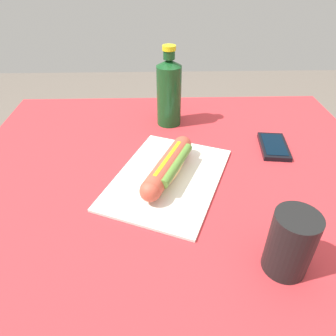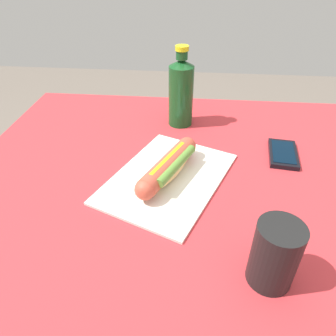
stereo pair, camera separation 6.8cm
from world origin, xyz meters
The scene contains 6 objects.
dining_table centered at (0.00, 0.00, 0.62)m, with size 1.02×1.00×0.75m.
paper_wrapper centered at (-0.06, -0.02, 0.76)m, with size 0.31×0.22×0.01m, color silver.
hot_dog centered at (-0.06, -0.02, 0.79)m, with size 0.21×0.12×0.05m.
cell_phone centered at (-0.18, 0.26, 0.76)m, with size 0.13×0.08×0.01m.
soda_bottle centered at (-0.33, -0.01, 0.85)m, with size 0.07×0.07×0.22m.
drinking_cup centered at (0.18, 0.16, 0.81)m, with size 0.07×0.07×0.11m, color black.
Camera 2 is at (0.49, 0.03, 1.19)m, focal length 33.24 mm.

